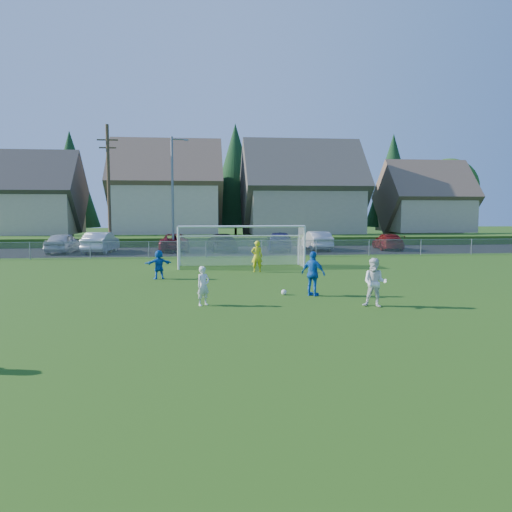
# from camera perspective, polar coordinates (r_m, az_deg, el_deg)

# --- Properties ---
(ground) EXTENTS (160.00, 160.00, 0.00)m
(ground) POSITION_cam_1_polar(r_m,az_deg,el_deg) (14.16, 3.69, -8.71)
(ground) COLOR #193D0C
(ground) RESTS_ON ground
(asphalt_lot) EXTENTS (60.00, 60.00, 0.00)m
(asphalt_lot) POSITION_cam_1_polar(r_m,az_deg,el_deg) (41.23, -3.05, 0.61)
(asphalt_lot) COLOR black
(asphalt_lot) RESTS_ON ground
(grass_embankment) EXTENTS (70.00, 6.00, 0.80)m
(grass_embankment) POSITION_cam_1_polar(r_m,az_deg,el_deg) (48.67, -3.58, 1.80)
(grass_embankment) COLOR #1E420F
(grass_embankment) RESTS_ON ground
(soccer_ball) EXTENTS (0.22, 0.22, 0.22)m
(soccer_ball) POSITION_cam_1_polar(r_m,az_deg,el_deg) (20.13, 3.20, -4.15)
(soccer_ball) COLOR white
(soccer_ball) RESTS_ON ground
(player_white_a) EXTENTS (0.62, 0.58, 1.42)m
(player_white_a) POSITION_cam_1_polar(r_m,az_deg,el_deg) (17.95, -6.05, -3.41)
(player_white_a) COLOR white
(player_white_a) RESTS_ON ground
(player_white_b) EXTENTS (1.05, 0.96, 1.73)m
(player_white_b) POSITION_cam_1_polar(r_m,az_deg,el_deg) (18.02, 13.43, -2.98)
(player_white_b) COLOR white
(player_white_b) RESTS_ON ground
(player_blue_a) EXTENTS (1.06, 1.03, 1.78)m
(player_blue_a) POSITION_cam_1_polar(r_m,az_deg,el_deg) (19.91, 6.56, -2.01)
(player_blue_a) COLOR blue
(player_blue_a) RESTS_ON ground
(player_blue_b) EXTENTS (1.40, 0.82, 1.44)m
(player_blue_b) POSITION_cam_1_polar(r_m,az_deg,el_deg) (25.05, -11.05, -0.95)
(player_blue_b) COLOR blue
(player_blue_b) RESTS_ON ground
(goalkeeper) EXTENTS (0.63, 0.41, 1.72)m
(goalkeeper) POSITION_cam_1_polar(r_m,az_deg,el_deg) (27.31, 0.11, -0.04)
(goalkeeper) COLOR yellow
(goalkeeper) RESTS_ON ground
(car_a) EXTENTS (2.16, 4.78, 1.59)m
(car_a) POSITION_cam_1_polar(r_m,az_deg,el_deg) (41.80, -21.13, 1.40)
(car_a) COLOR #AAAEB2
(car_a) RESTS_ON ground
(car_b) EXTENTS (2.18, 5.07, 1.62)m
(car_b) POSITION_cam_1_polar(r_m,az_deg,el_deg) (41.25, -17.31, 1.50)
(car_b) COLOR silver
(car_b) RESTS_ON ground
(car_c) EXTENTS (2.58, 5.26, 1.44)m
(car_c) POSITION_cam_1_polar(r_m,az_deg,el_deg) (41.23, -9.32, 1.54)
(car_c) COLOR #610B16
(car_c) RESTS_ON ground
(car_d) EXTENTS (2.68, 5.24, 1.45)m
(car_d) POSITION_cam_1_polar(r_m,az_deg,el_deg) (40.66, -3.99, 1.56)
(car_d) COLOR black
(car_d) RESTS_ON ground
(car_e) EXTENTS (2.49, 5.02, 1.64)m
(car_e) POSITION_cam_1_polar(r_m,az_deg,el_deg) (40.86, 2.71, 1.71)
(car_e) COLOR #16164D
(car_e) RESTS_ON ground
(car_f) EXTENTS (1.70, 4.78, 1.57)m
(car_f) POSITION_cam_1_polar(r_m,az_deg,el_deg) (42.22, 6.98, 1.75)
(car_f) COLOR #B9B9B9
(car_f) RESTS_ON ground
(car_g) EXTENTS (2.49, 4.88, 1.36)m
(car_g) POSITION_cam_1_polar(r_m,az_deg,el_deg) (43.75, 14.85, 1.59)
(car_g) COLOR #640D0B
(car_g) RESTS_ON ground
(soccer_goal) EXTENTS (7.42, 1.90, 2.50)m
(soccer_goal) POSITION_cam_1_polar(r_m,az_deg,el_deg) (29.72, -1.75, 1.89)
(soccer_goal) COLOR white
(soccer_goal) RESTS_ON ground
(chainlink_fence) EXTENTS (52.06, 0.06, 1.20)m
(chainlink_fence) POSITION_cam_1_polar(r_m,az_deg,el_deg) (35.71, -2.53, 0.87)
(chainlink_fence) COLOR gray
(chainlink_fence) RESTS_ON ground
(streetlight) EXTENTS (1.38, 0.18, 9.00)m
(streetlight) POSITION_cam_1_polar(r_m,az_deg,el_deg) (39.59, -9.44, 7.35)
(streetlight) COLOR slate
(streetlight) RESTS_ON ground
(utility_pole) EXTENTS (1.60, 0.26, 10.00)m
(utility_pole) POSITION_cam_1_polar(r_m,az_deg,el_deg) (41.16, -16.48, 7.55)
(utility_pole) COLOR #473321
(utility_pole) RESTS_ON ground
(houses_row) EXTENTS (53.90, 11.45, 13.27)m
(houses_row) POSITION_cam_1_polar(r_m,az_deg,el_deg) (56.28, -1.98, 9.36)
(houses_row) COLOR tan
(houses_row) RESTS_ON ground
(tree_row) EXTENTS (65.98, 12.36, 13.80)m
(tree_row) POSITION_cam_1_polar(r_m,az_deg,el_deg) (62.44, -3.29, 8.57)
(tree_row) COLOR #382616
(tree_row) RESTS_ON ground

